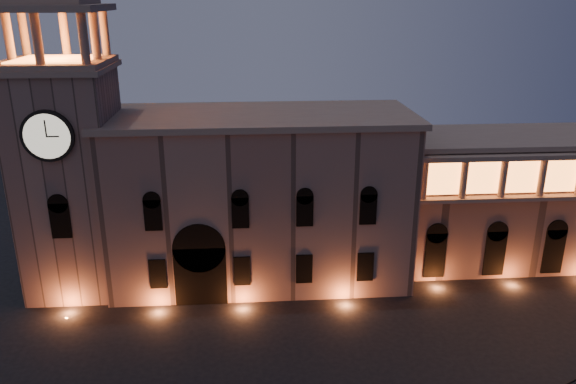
% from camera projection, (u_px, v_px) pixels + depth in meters
% --- Properties ---
extents(government_building, '(30.80, 12.80, 17.60)m').
position_uv_depth(government_building, '(260.00, 198.00, 57.94)').
color(government_building, '#876658').
rests_on(government_building, ground).
extents(clock_tower, '(9.80, 9.80, 32.40)m').
position_uv_depth(clock_tower, '(70.00, 170.00, 54.52)').
color(clock_tower, '#876658').
rests_on(clock_tower, ground).
extents(colonnade_wing, '(40.60, 11.50, 14.50)m').
position_uv_depth(colonnade_wing, '(564.00, 196.00, 62.65)').
color(colonnade_wing, '#826153').
rests_on(colonnade_wing, ground).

